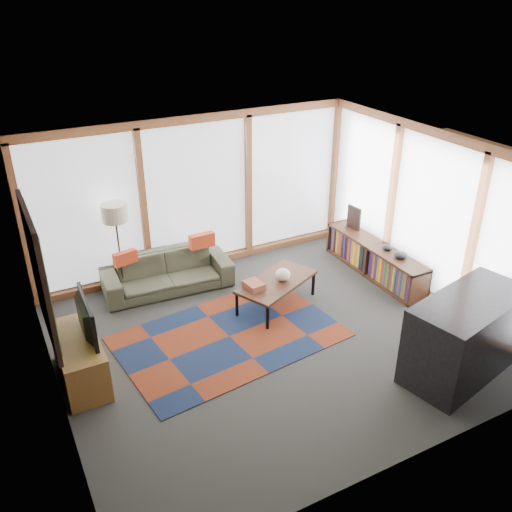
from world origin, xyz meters
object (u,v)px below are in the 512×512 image
coffee_table (276,293)px  television (80,318)px  tv_console (80,360)px  floor_lamp (119,251)px  bar_counter (466,336)px  bookshelf (374,259)px  sofa (167,272)px

coffee_table → television: (-2.87, -0.33, 0.63)m
television → tv_console: bearing=118.5°
coffee_table → floor_lamp: bearing=144.8°
bar_counter → floor_lamp: bearing=118.2°
floor_lamp → bookshelf: size_ratio=0.70×
sofa → bar_counter: bar_counter is taller
bookshelf → tv_console: size_ratio=1.86×
coffee_table → bar_counter: bar_counter is taller
sofa → television: bearing=-131.4°
television → bar_counter: size_ratio=0.53×
tv_console → bar_counter: bearing=-25.5°
bookshelf → television: television is taller
coffee_table → television: bearing=-173.5°
bookshelf → bar_counter: (-0.62, -2.50, 0.25)m
bookshelf → coffee_table: bearing=-177.3°
coffee_table → bookshelf: 1.92m
floor_lamp → television: floor_lamp is taller
coffee_table → tv_console: (-2.96, -0.37, 0.08)m
coffee_table → tv_console: tv_console is taller
sofa → floor_lamp: size_ratio=1.31×
bookshelf → tv_console: tv_console is taller
sofa → floor_lamp: bearing=172.4°
floor_lamp → television: 1.94m
bookshelf → bar_counter: bar_counter is taller
sofa → bar_counter: (2.58, -3.64, 0.23)m
coffee_table → television: 2.96m
television → bar_counter: television is taller
coffee_table → bar_counter: bearing=-61.6°
sofa → coffee_table: 1.78m
television → bar_counter: 4.67m
floor_lamp → television: (-0.92, -1.70, 0.08)m
sofa → bar_counter: bearing=-50.6°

